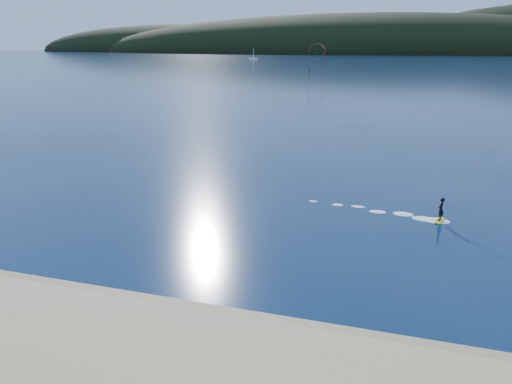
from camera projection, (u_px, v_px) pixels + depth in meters
ground at (97, 364)px, 20.11m from camera, size 1800.00×1800.00×0.00m
wet_sand at (149, 309)px, 24.21m from camera, size 220.00×2.50×0.10m
headland at (398, 53)px, 700.91m from camera, size 1200.00×310.00×140.00m
kitesurfer_far at (317, 53)px, 207.51m from camera, size 8.92×8.42×11.98m
sailboat at (253, 58)px, 410.76m from camera, size 7.20×4.52×10.06m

